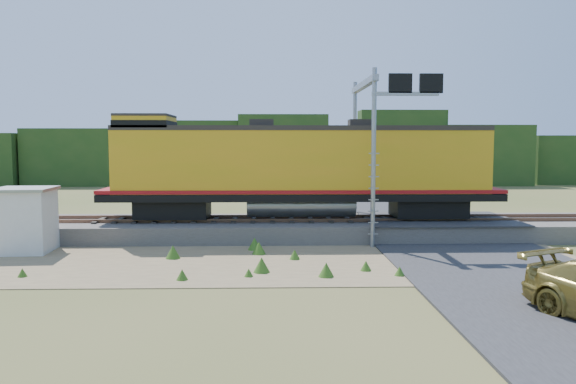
{
  "coord_description": "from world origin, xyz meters",
  "views": [
    {
      "loc": [
        -0.83,
        -20.38,
        4.45
      ],
      "look_at": [
        -0.24,
        3.0,
        2.4
      ],
      "focal_mm": 35.0,
      "sensor_mm": 36.0,
      "label": 1
    }
  ],
  "objects": [
    {
      "name": "tree_line_north",
      "position": [
        0.0,
        38.0,
        3.07
      ],
      "size": [
        130.0,
        3.0,
        6.5
      ],
      "color": "#1E3D16",
      "rests_on": "ground"
    },
    {
      "name": "rails",
      "position": [
        0.0,
        6.0,
        0.88
      ],
      "size": [
        70.0,
        1.54,
        0.16
      ],
      "color": "brown",
      "rests_on": "ballast"
    },
    {
      "name": "ballast",
      "position": [
        0.0,
        6.0,
        0.4
      ],
      "size": [
        70.0,
        5.0,
        0.8
      ],
      "primitive_type": "cube",
      "color": "slate",
      "rests_on": "ground"
    },
    {
      "name": "signal_gantry",
      "position": [
        3.77,
        5.32,
        5.65
      ],
      "size": [
        3.01,
        6.2,
        7.58
      ],
      "color": "gray",
      "rests_on": "ground"
    },
    {
      "name": "dirt_shoulder",
      "position": [
        -2.0,
        0.5,
        0.01
      ],
      "size": [
        26.0,
        8.0,
        0.03
      ],
      "primitive_type": "cube",
      "color": "#8C7754",
      "rests_on": "ground"
    },
    {
      "name": "ground",
      "position": [
        0.0,
        0.0,
        0.0
      ],
      "size": [
        140.0,
        140.0,
        0.0
      ],
      "primitive_type": "plane",
      "color": "#475123",
      "rests_on": "ground"
    },
    {
      "name": "shed",
      "position": [
        -10.94,
        2.42,
        1.34
      ],
      "size": [
        2.37,
        2.37,
        2.65
      ],
      "rotation": [
        0.0,
        0.0,
        0.06
      ],
      "color": "silver",
      "rests_on": "ground"
    },
    {
      "name": "locomotive",
      "position": [
        0.19,
        6.0,
        3.33
      ],
      "size": [
        18.59,
        2.84,
        4.8
      ],
      "color": "black",
      "rests_on": "rails"
    },
    {
      "name": "weed_clumps",
      "position": [
        -3.5,
        0.1,
        0.0
      ],
      "size": [
        15.0,
        6.2,
        0.56
      ],
      "primitive_type": null,
      "color": "#38631C",
      "rests_on": "ground"
    },
    {
      "name": "road",
      "position": [
        7.0,
        0.74,
        0.09
      ],
      "size": [
        7.0,
        66.0,
        0.86
      ],
      "color": "#38383A",
      "rests_on": "ground"
    }
  ]
}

